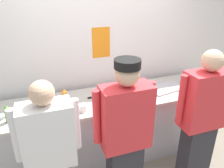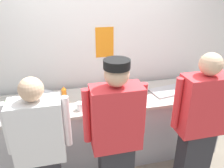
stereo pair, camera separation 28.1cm
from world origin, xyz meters
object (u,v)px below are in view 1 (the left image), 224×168
plate_stack_front (197,84)px  squeeze_bottle_primary (65,97)px  squeeze_bottle_secondary (8,114)px  chef_center (125,137)px  ramekin_green_sauce (129,95)px  ramekin_yellow_sauce (3,116)px  chefs_knife (96,97)px  chef_near_left (51,156)px  sheet_tray (166,88)px  deli_cup (83,108)px  mixing_bowl_steel (42,104)px  plate_stack_rear (138,88)px  chef_far_right (201,120)px

plate_stack_front → squeeze_bottle_primary: size_ratio=0.92×
squeeze_bottle_secondary → chef_center: bearing=-30.7°
ramekin_green_sauce → squeeze_bottle_secondary: bearing=-175.5°
squeeze_bottle_primary → ramekin_green_sauce: size_ratio=2.23×
squeeze_bottle_secondary → ramekin_yellow_sauce: size_ratio=1.99×
ramekin_yellow_sauce → chefs_knife: (1.09, 0.11, -0.01)m
chef_near_left → sheet_tray: size_ratio=3.28×
ramekin_green_sauce → sheet_tray: bearing=2.0°
ramekin_yellow_sauce → deli_cup: deli_cup is taller
chef_near_left → sheet_tray: 1.78m
sheet_tray → deli_cup: size_ratio=5.33×
squeeze_bottle_primary → plate_stack_front: bearing=-3.8°
chef_center → sheet_tray: bearing=39.4°
deli_cup → chef_center: bearing=-64.0°
plate_stack_front → chefs_knife: plate_stack_front is taller
chef_center → squeeze_bottle_primary: 0.93m
mixing_bowl_steel → squeeze_bottle_secondary: size_ratio=1.61×
plate_stack_rear → squeeze_bottle_primary: bearing=-175.7°
squeeze_bottle_primary → plate_stack_rear: bearing=4.3°
chef_far_right → mixing_bowl_steel: chef_far_right is taller
chef_near_left → plate_stack_rear: bearing=33.3°
chef_far_right → mixing_bowl_steel: size_ratio=5.32×
chef_near_left → chef_far_right: 1.61m
plate_stack_front → chefs_knife: size_ratio=0.69×
mixing_bowl_steel → chef_center: bearing=-47.7°
sheet_tray → chef_far_right: bearing=-91.7°
chefs_knife → deli_cup: bearing=-130.3°
mixing_bowl_steel → squeeze_bottle_primary: bearing=5.5°
mixing_bowl_steel → sheet_tray: size_ratio=0.66×
plate_stack_rear → sheet_tray: size_ratio=0.46×
plate_stack_front → sheet_tray: size_ratio=0.40×
chef_center → ramekin_green_sauce: 0.83m
squeeze_bottle_primary → squeeze_bottle_secondary: bearing=-164.3°
deli_cup → chef_near_left: bearing=-128.8°
mixing_bowl_steel → ramekin_green_sauce: mixing_bowl_steel is taller
squeeze_bottle_primary → ramekin_yellow_sauce: bearing=-174.6°
chef_far_right → ramekin_green_sauce: size_ratio=18.05×
squeeze_bottle_secondary → ramekin_green_sauce: bearing=4.5°
chef_near_left → ramekin_green_sauce: 1.28m
squeeze_bottle_secondary → ramekin_green_sauce: (1.43, 0.11, -0.07)m
plate_stack_front → squeeze_bottle_primary: (-1.83, 0.12, 0.05)m
plate_stack_front → mixing_bowl_steel: 2.09m
ramekin_yellow_sauce → ramekin_green_sauce: size_ratio=1.06×
plate_stack_rear → ramekin_green_sauce: bearing=-145.3°
squeeze_bottle_secondary → chefs_knife: bearing=12.3°
ramekin_yellow_sauce → chefs_knife: bearing=6.0°
ramekin_green_sauce → plate_stack_front: bearing=-3.4°
chef_far_right → ramekin_green_sauce: (-0.54, 0.73, 0.05)m
squeeze_bottle_secondary → deli_cup: 0.79m
chef_far_right → ramekin_yellow_sauce: chef_far_right is taller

